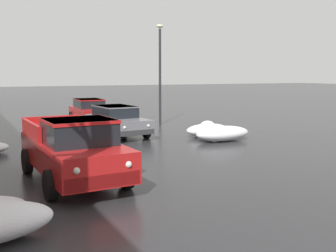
{
  "coord_description": "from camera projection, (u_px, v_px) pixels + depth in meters",
  "views": [
    {
      "loc": [
        -4.77,
        -1.29,
        2.88
      ],
      "look_at": [
        1.25,
        10.23,
        1.18
      ],
      "focal_mm": 42.04,
      "sensor_mm": 36.0,
      "label": 1
    }
  ],
  "objects": [
    {
      "name": "street_lamp_post",
      "position": [
        160.0,
        69.0,
        22.67
      ],
      "size": [
        0.44,
        0.24,
        5.72
      ],
      "color": "#28282D",
      "rests_on": "ground"
    },
    {
      "name": "sedan_red_parked_kerbside_mid",
      "position": [
        90.0,
        110.0,
        23.61
      ],
      "size": [
        2.04,
        4.36,
        1.42
      ],
      "color": "red",
      "rests_on": "ground"
    },
    {
      "name": "snow_bank_near_corner_right",
      "position": [
        222.0,
        134.0,
        17.13
      ],
      "size": [
        2.63,
        1.21,
        0.66
      ],
      "color": "white",
      "rests_on": "ground"
    },
    {
      "name": "snow_bank_along_left_kerb",
      "position": [
        207.0,
        130.0,
        18.48
      ],
      "size": [
        2.18,
        1.22,
        0.71
      ],
      "color": "white",
      "rests_on": "ground"
    },
    {
      "name": "pickup_truck_red_approaching_near_lane",
      "position": [
        73.0,
        149.0,
        10.56
      ],
      "size": [
        2.24,
        4.92,
        1.76
      ],
      "color": "red",
      "rests_on": "ground"
    },
    {
      "name": "sedan_grey_parked_kerbside_close",
      "position": [
        116.0,
        120.0,
        18.52
      ],
      "size": [
        2.13,
        4.34,
        1.42
      ],
      "color": "slate",
      "rests_on": "ground"
    }
  ]
}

